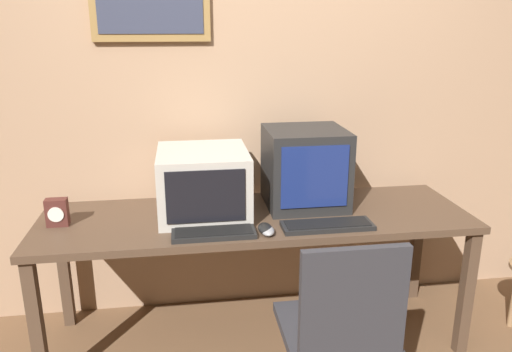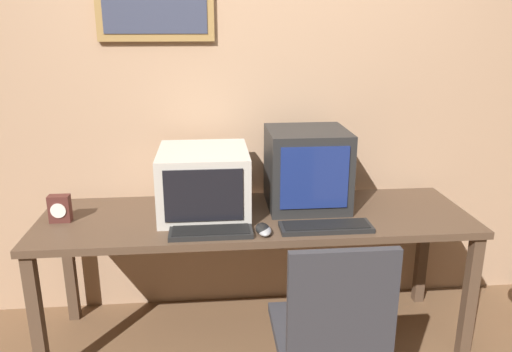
{
  "view_description": "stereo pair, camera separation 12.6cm",
  "coord_description": "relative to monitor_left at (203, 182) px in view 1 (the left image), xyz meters",
  "views": [
    {
      "loc": [
        -0.35,
        -1.42,
        1.64
      ],
      "look_at": [
        0.0,
        0.9,
        0.92
      ],
      "focal_mm": 35.0,
      "sensor_mm": 36.0,
      "label": 1
    },
    {
      "loc": [
        -0.22,
        -1.44,
        1.64
      ],
      "look_at": [
        0.0,
        0.9,
        0.92
      ],
      "focal_mm": 35.0,
      "sensor_mm": 36.0,
      "label": 2
    }
  ],
  "objects": [
    {
      "name": "keyboard_main",
      "position": [
        0.03,
        -0.29,
        -0.15
      ],
      "size": [
        0.38,
        0.14,
        0.03
      ],
      "color": "black",
      "rests_on": "desk"
    },
    {
      "name": "office_chair",
      "position": [
        0.49,
        -0.76,
        -0.49
      ],
      "size": [
        0.45,
        0.45,
        0.9
      ],
      "color": "black",
      "rests_on": "ground_plane"
    },
    {
      "name": "wall_back",
      "position": [
        0.25,
        0.37,
        0.43
      ],
      "size": [
        8.0,
        0.08,
        2.6
      ],
      "color": "tan",
      "rests_on": "ground_plane"
    },
    {
      "name": "keyboard_side",
      "position": [
        0.57,
        -0.28,
        -0.15
      ],
      "size": [
        0.43,
        0.14,
        0.03
      ],
      "color": "black",
      "rests_on": "desk"
    },
    {
      "name": "desk_clock",
      "position": [
        -0.7,
        -0.06,
        -0.1
      ],
      "size": [
        0.1,
        0.06,
        0.13
      ],
      "color": "#4C231E",
      "rests_on": "desk"
    },
    {
      "name": "monitor_left",
      "position": [
        0.0,
        0.0,
        0.0
      ],
      "size": [
        0.44,
        0.48,
        0.33
      ],
      "color": "#B7B2A8",
      "rests_on": "desk"
    },
    {
      "name": "mouse_far_corner",
      "position": [
        0.27,
        -0.29,
        -0.14
      ],
      "size": [
        0.07,
        0.12,
        0.04
      ],
      "color": "black",
      "rests_on": "desk"
    },
    {
      "name": "monitor_right",
      "position": [
        0.53,
        0.05,
        0.04
      ],
      "size": [
        0.41,
        0.4,
        0.41
      ],
      "color": "black",
      "rests_on": "desk"
    },
    {
      "name": "desk",
      "position": [
        0.26,
        -0.06,
        -0.23
      ],
      "size": [
        2.16,
        0.66,
        0.72
      ],
      "color": "#4C3828",
      "rests_on": "ground_plane"
    },
    {
      "name": "mouse_near_keyboard",
      "position": [
        0.27,
        -0.31,
        -0.15
      ],
      "size": [
        0.06,
        0.12,
        0.03
      ],
      "color": "gray",
      "rests_on": "desk"
    }
  ]
}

